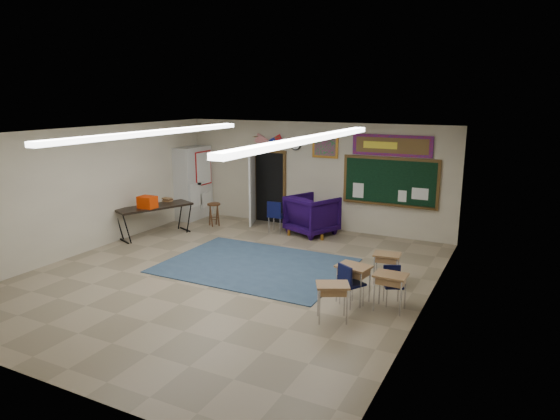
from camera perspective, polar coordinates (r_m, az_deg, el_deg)
The scene contains 25 objects.
floor at distance 10.69m, azimuth -5.90°, elevation -7.47°, with size 9.00×9.00×0.00m, color gray.
back_wall at distance 14.18m, azimuth 3.85°, elevation 3.95°, with size 8.00×0.04×3.00m, color beige.
front_wall at distance 7.08m, azimuth -26.41°, elevation -6.77°, with size 8.00×0.04×3.00m, color beige.
left_wall at distance 12.85m, azimuth -21.25°, elevation 2.14°, with size 0.04×9.00×3.00m, color beige.
right_wall at distance 8.80m, azimuth 16.36°, elevation -2.20°, with size 0.04×9.00×3.00m, color beige.
ceiling at distance 10.04m, azimuth -6.30°, elevation 8.77°, with size 8.00×9.00×0.04m, color silver.
area_rug at distance 11.23m, azimuth -2.81°, elevation -6.34°, with size 4.00×3.00×0.02m, color #334B62.
fluorescent_strips at distance 10.05m, azimuth -6.29°, elevation 8.43°, with size 3.86×6.00×0.10m, color white, non-canonical shape.
doorway at distance 14.77m, azimuth -1.77°, elevation 2.60°, with size 1.10×0.89×2.16m.
chalkboard at distance 13.45m, azimuth 12.44°, elevation 3.02°, with size 2.55×0.14×1.30m.
bulletin_board at distance 13.32m, azimuth 12.65°, elevation 7.20°, with size 2.10×0.05×0.55m.
framed_art_print at distance 13.91m, azimuth 5.18°, elevation 7.28°, with size 0.75×0.05×0.65m.
wall_clock at distance 14.26m, azimuth 1.80°, elevation 7.47°, with size 0.32×0.05×0.32m.
wall_flags at distance 14.61m, azimuth -1.29°, elevation 8.12°, with size 1.16×0.06×0.70m, color red, non-canonical shape.
storage_cabinet at distance 15.53m, azimuth -9.86°, elevation 3.07°, with size 0.59×1.25×2.20m.
wingback_armchair at distance 13.66m, azimuth 3.70°, elevation -0.53°, with size 1.14×1.18×1.07m, color black.
student_chair_reading at distance 13.79m, azimuth -0.35°, elevation -0.74°, with size 0.45×0.45×0.90m, color black, non-canonical shape.
student_chair_desk_a at distance 9.17m, azimuth 8.21°, elevation -8.44°, with size 0.40×0.40×0.80m, color black, non-canonical shape.
student_chair_desk_b at distance 9.36m, azimuth 12.78°, elevation -8.49°, with size 0.35×0.35×0.70m, color black, non-canonical shape.
student_desk_front_left at distance 9.33m, azimuth 8.37°, elevation -8.09°, with size 0.65×0.53×0.70m.
student_desk_front_right at distance 10.33m, azimuth 12.07°, elevation -6.38°, with size 0.57×0.46×0.63m.
student_desk_back_left at distance 8.56m, azimuth 6.00°, elevation -10.21°, with size 0.67×0.61×0.65m.
student_desk_back_right at distance 9.10m, azimuth 12.45°, elevation -8.92°, with size 0.56×0.43×0.67m.
folding_table at distance 13.83m, azimuth -14.12°, elevation -1.07°, with size 1.41×2.11×1.15m.
wooden_stool at distance 14.62m, azimuth -7.55°, elevation -0.48°, with size 0.38×0.38×0.66m.
Camera 1 is at (5.48, -8.38, 3.73)m, focal length 32.00 mm.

